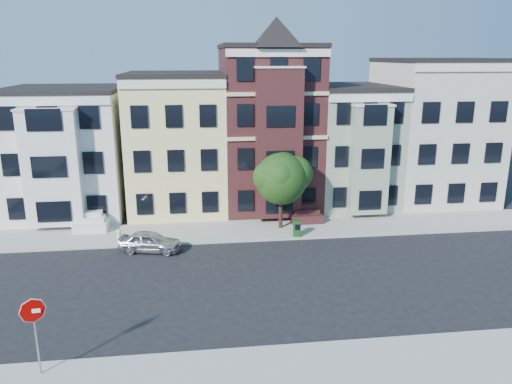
{
  "coord_description": "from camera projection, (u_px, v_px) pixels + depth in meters",
  "views": [
    {
      "loc": [
        -5.75,
        -23.61,
        11.49
      ],
      "look_at": [
        -2.42,
        2.74,
        4.2
      ],
      "focal_mm": 35.0,
      "sensor_mm": 36.0,
      "label": 1
    }
  ],
  "objects": [
    {
      "name": "stop_sign",
      "position": [
        36.0,
        332.0,
        17.96
      ],
      "size": [
        0.95,
        0.22,
        3.44
      ],
      "primitive_type": null,
      "rotation": [
        0.0,
        0.0,
        0.1
      ],
      "color": "#B90200",
      "rests_on": "near_sidewalk"
    },
    {
      "name": "house_brown",
      "position": [
        268.0,
        129.0,
        38.61
      ],
      "size": [
        7.0,
        9.0,
        12.0
      ],
      "primitive_type": "cube",
      "color": "#391818",
      "rests_on": "ground"
    },
    {
      "name": "street_tree",
      "position": [
        281.0,
        182.0,
        33.17
      ],
      "size": [
        6.41,
        6.41,
        6.38
      ],
      "primitive_type": null,
      "rotation": [
        0.0,
        0.0,
        0.19
      ],
      "color": "#28511A",
      "rests_on": "far_sidewalk"
    },
    {
      "name": "far_sidewalk",
      "position": [
        282.0,
        229.0,
        33.96
      ],
      "size": [
        60.0,
        4.0,
        0.15
      ],
      "primitive_type": "cube",
      "color": "#9E9B93",
      "rests_on": "ground"
    },
    {
      "name": "newspaper_box",
      "position": [
        297.0,
        228.0,
        32.26
      ],
      "size": [
        0.54,
        0.5,
        1.06
      ],
      "primitive_type": "cube",
      "rotation": [
        0.0,
        0.0,
        -0.17
      ],
      "color": "#185018",
      "rests_on": "far_sidewalk"
    },
    {
      "name": "house_green",
      "position": [
        348.0,
        146.0,
        39.79
      ],
      "size": [
        6.0,
        9.0,
        9.0
      ],
      "primitive_type": "cube",
      "color": "gray",
      "rests_on": "ground"
    },
    {
      "name": "parked_car",
      "position": [
        150.0,
        242.0,
        30.1
      ],
      "size": [
        3.97,
        2.29,
        1.27
      ],
      "primitive_type": "imported",
      "rotation": [
        0.0,
        0.0,
        1.35
      ],
      "color": "#B1B3B9",
      "rests_on": "ground"
    },
    {
      "name": "house_white",
      "position": [
        69.0,
        152.0,
        37.2
      ],
      "size": [
        8.0,
        9.0,
        9.0
      ],
      "primitive_type": "cube",
      "color": "white",
      "rests_on": "ground"
    },
    {
      "name": "house_cream",
      "position": [
        433.0,
        132.0,
        40.37
      ],
      "size": [
        8.0,
        9.0,
        11.0
      ],
      "primitive_type": "cube",
      "color": "beige",
      "rests_on": "ground"
    },
    {
      "name": "ground",
      "position": [
        308.0,
        281.0,
        26.33
      ],
      "size": [
        120.0,
        120.0,
        0.0
      ],
      "primitive_type": "plane",
      "color": "black"
    },
    {
      "name": "fire_hydrant",
      "position": [
        119.0,
        238.0,
        30.94
      ],
      "size": [
        0.28,
        0.28,
        0.77
      ],
      "primitive_type": "cylinder",
      "rotation": [
        0.0,
        0.0,
        0.05
      ],
      "color": "silver",
      "rests_on": "far_sidewalk"
    },
    {
      "name": "near_sidewalk",
      "position": [
        356.0,
        371.0,
        18.65
      ],
      "size": [
        60.0,
        4.0,
        0.15
      ],
      "primitive_type": "cube",
      "color": "#9E9B93",
      "rests_on": "ground"
    },
    {
      "name": "house_yellow",
      "position": [
        177.0,
        143.0,
        38.03
      ],
      "size": [
        7.0,
        9.0,
        10.0
      ],
      "primitive_type": "cube",
      "color": "#F1E595",
      "rests_on": "ground"
    }
  ]
}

